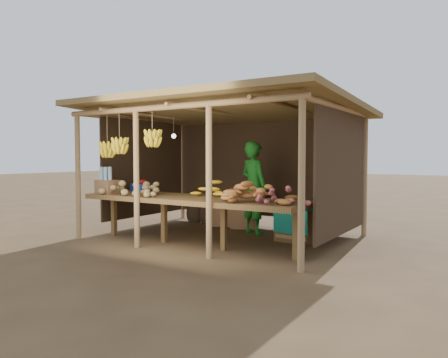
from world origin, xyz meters
The scene contains 13 objects.
ground centered at (0.00, 0.00, 0.00)m, with size 60.00×60.00×0.00m, color brown.
stall_structure centered at (-0.09, 0.03, 1.92)m, with size 4.70×3.50×2.43m.
counter centered at (0.00, -0.95, 0.74)m, with size 3.90×1.05×0.80m.
potato_heap centered at (-1.08, -1.14, 0.99)m, with size 1.13×0.68×0.37m, color #9E8451, non-canonical shape.
sweet_potato_heap centered at (1.27, -1.19, 0.98)m, with size 1.05×0.63×0.36m, color #A15F29, non-canonical shape.
onion_heap centered at (1.72, -1.19, 0.98)m, with size 0.78×0.47×0.35m, color #AA5258, non-canonical shape.
banana_pile centered at (0.17, -0.80, 0.97)m, with size 0.60×0.36×0.35m, color yellow, non-canonical shape.
tomato_basin centered at (-1.53, -0.51, 0.89)m, with size 0.41×0.41×0.22m.
bottle_box centered at (-1.70, -1.18, 0.98)m, with size 0.39×0.32×0.47m.
vendor centered at (0.32, 0.54, 0.87)m, with size 0.63×0.42×1.74m, color #176A1C.
tarp_crate centered at (1.27, 0.33, 0.33)m, with size 0.76×0.68×0.80m.
carton_stack centered at (-0.30, 0.94, 0.35)m, with size 1.16×0.54×0.80m.
burlap_sacks centered at (-1.35, 1.20, 0.23)m, with size 0.74×0.39×0.52m.
Camera 1 is at (4.19, -6.61, 1.46)m, focal length 35.00 mm.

